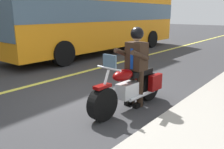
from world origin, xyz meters
The scene contains 5 objects.
ground_plane centered at (0.00, 0.00, 0.00)m, with size 80.00×80.00×0.00m, color #333335.
lane_center_stripe centered at (0.00, -2.00, 0.01)m, with size 60.00×0.16×0.01m, color #E5DB4C.
motorcycle_main centered at (-0.25, 1.13, 0.45)m, with size 2.22×0.67×1.26m.
rider_main centered at (-0.44, 1.13, 1.04)m, with size 0.64×0.57×1.74m.
bus_near centered at (-5.66, -4.50, 1.87)m, with size 11.05×2.70×3.30m.
Camera 1 is at (3.76, 3.88, 2.01)m, focal length 37.83 mm.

